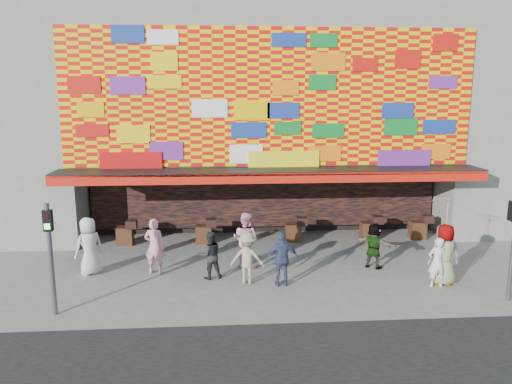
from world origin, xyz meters
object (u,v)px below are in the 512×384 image
(ped_c, at_px, (210,255))
(ped_f, at_px, (374,245))
(ped_g, at_px, (445,255))
(ped_b, at_px, (155,246))
(ped_i, at_px, (245,240))
(signal_left, at_px, (50,247))
(ped_e, at_px, (282,259))
(parasol, at_px, (448,214))
(ped_h, at_px, (437,262))
(ped_d, at_px, (247,258))
(ped_a, at_px, (89,246))

(ped_c, xyz_separation_m, ped_f, (5.40, 0.58, 0.01))
(ped_f, height_order, ped_g, ped_g)
(ped_b, bearing_deg, ped_i, -158.55)
(ped_b, bearing_deg, signal_left, 64.71)
(ped_e, distance_m, parasol, 5.09)
(ped_h, bearing_deg, ped_f, -50.82)
(ped_e, distance_m, ped_h, 4.63)
(signal_left, relative_size, ped_i, 1.61)
(ped_d, height_order, ped_g, ped_g)
(ped_c, relative_size, ped_g, 0.81)
(ped_b, height_order, ped_g, ped_g)
(ped_f, distance_m, ped_i, 4.27)
(signal_left, xyz_separation_m, ped_c, (4.02, 2.33, -1.10))
(ped_b, bearing_deg, ped_e, 174.06)
(ped_f, xyz_separation_m, ped_h, (1.38, -1.75, -0.01))
(ped_i, bearing_deg, ped_a, 34.43)
(parasol, bearing_deg, ped_i, 161.23)
(ped_g, xyz_separation_m, ped_i, (-5.92, 2.01, -0.01))
(ped_a, distance_m, ped_f, 9.25)
(ped_a, height_order, ped_f, ped_a)
(signal_left, relative_size, parasol, 1.53)
(ped_b, relative_size, ped_c, 1.20)
(ped_d, height_order, parasol, parasol)
(ped_e, xyz_separation_m, ped_g, (4.90, -0.23, 0.09))
(ped_e, height_order, ped_i, ped_i)
(ped_b, distance_m, ped_i, 2.97)
(ped_g, height_order, ped_i, ped_g)
(ped_e, distance_m, ped_g, 4.91)
(ped_f, xyz_separation_m, ped_i, (-4.24, 0.43, 0.16))
(ped_i, xyz_separation_m, parasol, (5.92, -2.01, 1.27))
(ped_c, height_order, ped_i, ped_i)
(ped_f, relative_size, parasol, 0.78)
(ped_b, height_order, ped_d, ped_b)
(ped_b, bearing_deg, ped_d, 172.77)
(ped_a, height_order, ped_d, ped_a)
(ped_b, relative_size, ped_f, 1.18)
(ped_e, bearing_deg, ped_f, -159.48)
(ped_b, height_order, ped_e, ped_b)
(signal_left, relative_size, ped_g, 1.60)
(ped_d, bearing_deg, ped_b, -10.60)
(parasol, bearing_deg, ped_h, -149.99)
(ped_a, xyz_separation_m, ped_g, (10.92, -1.62, 0.00))
(ped_c, bearing_deg, signal_left, 14.95)
(signal_left, relative_size, ped_e, 1.77)
(ped_h, xyz_separation_m, ped_i, (-5.62, 2.18, 0.17))
(ped_d, xyz_separation_m, ped_g, (5.94, -0.50, 0.14))
(ped_e, xyz_separation_m, ped_f, (3.22, 1.35, -0.08))
(ped_a, distance_m, ped_b, 2.07)
(ped_d, relative_size, ped_g, 0.86)
(ped_i, height_order, parasol, parasol)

